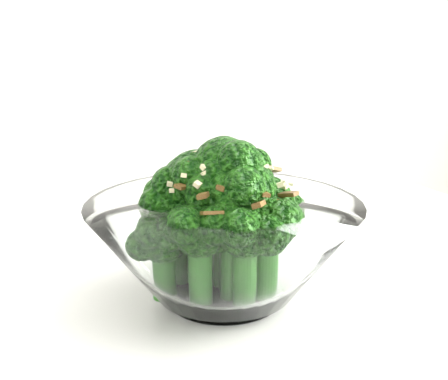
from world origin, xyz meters
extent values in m
cylinder|color=white|center=(0.18, 0.20, 0.75)|extent=(0.08, 0.08, 0.01)
cylinder|color=#235E18|center=(0.18, 0.20, 0.80)|extent=(0.02, 0.02, 0.08)
sphere|color=#206012|center=(0.18, 0.20, 0.85)|extent=(0.05, 0.05, 0.05)
cylinder|color=#235E18|center=(0.20, 0.22, 0.80)|extent=(0.02, 0.02, 0.07)
sphere|color=#206012|center=(0.20, 0.22, 0.85)|extent=(0.05, 0.05, 0.05)
cylinder|color=#235E18|center=(0.16, 0.21, 0.80)|extent=(0.02, 0.02, 0.07)
sphere|color=#206012|center=(0.16, 0.21, 0.84)|extent=(0.05, 0.05, 0.05)
cylinder|color=#235E18|center=(0.18, 0.18, 0.80)|extent=(0.02, 0.02, 0.07)
sphere|color=#206012|center=(0.18, 0.18, 0.84)|extent=(0.04, 0.04, 0.04)
cylinder|color=#235E18|center=(0.22, 0.20, 0.79)|extent=(0.02, 0.02, 0.05)
sphere|color=#206012|center=(0.22, 0.20, 0.83)|extent=(0.04, 0.04, 0.04)
cylinder|color=#235E18|center=(0.15, 0.22, 0.79)|extent=(0.02, 0.02, 0.05)
sphere|color=#206012|center=(0.15, 0.22, 0.82)|extent=(0.04, 0.04, 0.04)
cylinder|color=#235E18|center=(0.21, 0.17, 0.79)|extent=(0.02, 0.02, 0.05)
sphere|color=#206012|center=(0.21, 0.17, 0.82)|extent=(0.04, 0.04, 0.04)
cylinder|color=#235E18|center=(0.16, 0.17, 0.78)|extent=(0.02, 0.02, 0.05)
sphere|color=#206012|center=(0.16, 0.17, 0.82)|extent=(0.04, 0.04, 0.04)
cylinder|color=#235E18|center=(0.23, 0.23, 0.78)|extent=(0.02, 0.02, 0.04)
sphere|color=#206012|center=(0.23, 0.23, 0.81)|extent=(0.04, 0.04, 0.04)
cylinder|color=#235E18|center=(0.14, 0.19, 0.78)|extent=(0.02, 0.02, 0.04)
sphere|color=#206012|center=(0.14, 0.19, 0.81)|extent=(0.04, 0.04, 0.04)
cylinder|color=#235E18|center=(0.19, 0.24, 0.78)|extent=(0.02, 0.02, 0.04)
sphere|color=#206012|center=(0.19, 0.24, 0.81)|extent=(0.04, 0.04, 0.04)
cylinder|color=#235E18|center=(0.19, 0.16, 0.79)|extent=(0.02, 0.02, 0.05)
sphere|color=#206012|center=(0.19, 0.16, 0.82)|extent=(0.04, 0.04, 0.04)
cylinder|color=#235E18|center=(0.20, 0.20, 0.79)|extent=(0.02, 0.02, 0.05)
sphere|color=#206012|center=(0.20, 0.20, 0.83)|extent=(0.04, 0.04, 0.04)
cube|color=brown|center=(0.19, 0.21, 0.87)|extent=(0.01, 0.01, 0.01)
cube|color=brown|center=(0.21, 0.16, 0.84)|extent=(0.01, 0.01, 0.00)
cube|color=brown|center=(0.18, 0.17, 0.85)|extent=(0.02, 0.01, 0.01)
cube|color=brown|center=(0.20, 0.17, 0.85)|extent=(0.01, 0.01, 0.01)
cube|color=brown|center=(0.15, 0.24, 0.83)|extent=(0.01, 0.01, 0.01)
cube|color=brown|center=(0.16, 0.15, 0.84)|extent=(0.02, 0.01, 0.01)
cube|color=brown|center=(0.20, 0.18, 0.86)|extent=(0.01, 0.01, 0.01)
cube|color=brown|center=(0.19, 0.25, 0.84)|extent=(0.01, 0.01, 0.01)
cube|color=brown|center=(0.22, 0.21, 0.85)|extent=(0.02, 0.01, 0.01)
cube|color=brown|center=(0.21, 0.25, 0.84)|extent=(0.01, 0.01, 0.01)
cube|color=brown|center=(0.20, 0.22, 0.86)|extent=(0.01, 0.01, 0.01)
cube|color=brown|center=(0.21, 0.24, 0.85)|extent=(0.02, 0.01, 0.01)
cube|color=brown|center=(0.18, 0.20, 0.87)|extent=(0.01, 0.02, 0.01)
cube|color=brown|center=(0.19, 0.17, 0.86)|extent=(0.01, 0.02, 0.01)
cube|color=brown|center=(0.17, 0.24, 0.85)|extent=(0.02, 0.01, 0.01)
cube|color=brown|center=(0.18, 0.19, 0.87)|extent=(0.01, 0.01, 0.01)
cube|color=brown|center=(0.18, 0.22, 0.87)|extent=(0.01, 0.01, 0.01)
cube|color=brown|center=(0.16, 0.16, 0.85)|extent=(0.01, 0.01, 0.01)
cube|color=brown|center=(0.16, 0.20, 0.86)|extent=(0.01, 0.01, 0.01)
cube|color=brown|center=(0.21, 0.25, 0.84)|extent=(0.01, 0.01, 0.01)
cube|color=brown|center=(0.20, 0.21, 0.87)|extent=(0.02, 0.01, 0.01)
cube|color=brown|center=(0.20, 0.15, 0.84)|extent=(0.01, 0.02, 0.01)
cube|color=brown|center=(0.16, 0.21, 0.86)|extent=(0.01, 0.01, 0.01)
cube|color=brown|center=(0.18, 0.21, 0.87)|extent=(0.01, 0.01, 0.00)
cube|color=brown|center=(0.20, 0.16, 0.85)|extent=(0.01, 0.01, 0.00)
cube|color=brown|center=(0.16, 0.24, 0.85)|extent=(0.02, 0.01, 0.01)
cube|color=brown|center=(0.23, 0.23, 0.83)|extent=(0.01, 0.01, 0.01)
cube|color=brown|center=(0.14, 0.24, 0.84)|extent=(0.01, 0.01, 0.00)
cube|color=brown|center=(0.18, 0.17, 0.85)|extent=(0.01, 0.01, 0.00)
cube|color=brown|center=(0.22, 0.17, 0.84)|extent=(0.01, 0.02, 0.01)
cube|color=brown|center=(0.19, 0.24, 0.84)|extent=(0.01, 0.02, 0.01)
cube|color=brown|center=(0.19, 0.16, 0.85)|extent=(0.02, 0.01, 0.01)
cube|color=brown|center=(0.15, 0.18, 0.85)|extent=(0.01, 0.01, 0.01)
cube|color=brown|center=(0.16, 0.20, 0.86)|extent=(0.01, 0.01, 0.01)
cube|color=brown|center=(0.22, 0.24, 0.84)|extent=(0.01, 0.01, 0.01)
cube|color=brown|center=(0.15, 0.20, 0.85)|extent=(0.01, 0.01, 0.00)
cube|color=brown|center=(0.19, 0.26, 0.84)|extent=(0.01, 0.02, 0.00)
cube|color=beige|center=(0.22, 0.21, 0.85)|extent=(0.00, 0.00, 0.00)
cube|color=beige|center=(0.14, 0.24, 0.84)|extent=(0.01, 0.01, 0.00)
cube|color=beige|center=(0.19, 0.25, 0.84)|extent=(0.00, 0.01, 0.00)
cube|color=beige|center=(0.21, 0.22, 0.85)|extent=(0.00, 0.00, 0.00)
cube|color=beige|center=(0.14, 0.18, 0.84)|extent=(0.00, 0.00, 0.00)
cube|color=beige|center=(0.20, 0.21, 0.86)|extent=(0.01, 0.01, 0.01)
cube|color=beige|center=(0.20, 0.22, 0.86)|extent=(0.01, 0.01, 0.00)
cube|color=beige|center=(0.23, 0.19, 0.85)|extent=(0.00, 0.00, 0.00)
cube|color=beige|center=(0.21, 0.22, 0.85)|extent=(0.01, 0.01, 0.00)
cube|color=beige|center=(0.18, 0.16, 0.85)|extent=(0.00, 0.00, 0.00)
cube|color=beige|center=(0.22, 0.18, 0.84)|extent=(0.01, 0.01, 0.00)
cube|color=beige|center=(0.15, 0.21, 0.85)|extent=(0.00, 0.00, 0.00)
cube|color=beige|center=(0.18, 0.21, 0.87)|extent=(0.01, 0.01, 0.00)
cube|color=beige|center=(0.15, 0.21, 0.85)|extent=(0.01, 0.01, 0.00)
cube|color=beige|center=(0.18, 0.20, 0.87)|extent=(0.00, 0.00, 0.00)
cube|color=beige|center=(0.20, 0.19, 0.86)|extent=(0.01, 0.00, 0.00)
cube|color=beige|center=(0.17, 0.18, 0.86)|extent=(0.01, 0.01, 0.01)
cube|color=beige|center=(0.14, 0.23, 0.84)|extent=(0.00, 0.01, 0.00)
cube|color=beige|center=(0.15, 0.21, 0.85)|extent=(0.00, 0.00, 0.00)
cube|color=beige|center=(0.16, 0.17, 0.85)|extent=(0.01, 0.01, 0.01)
cube|color=beige|center=(0.16, 0.21, 0.86)|extent=(0.01, 0.01, 0.01)
cube|color=beige|center=(0.15, 0.19, 0.85)|extent=(0.01, 0.01, 0.00)
cube|color=beige|center=(0.20, 0.20, 0.87)|extent=(0.00, 0.00, 0.00)
cube|color=beige|center=(0.22, 0.20, 0.85)|extent=(0.01, 0.01, 0.01)
cube|color=beige|center=(0.19, 0.21, 0.87)|extent=(0.00, 0.00, 0.00)
cube|color=beige|center=(0.22, 0.17, 0.85)|extent=(0.01, 0.01, 0.01)
cube|color=beige|center=(0.15, 0.20, 0.85)|extent=(0.00, 0.01, 0.00)
cube|color=beige|center=(0.23, 0.20, 0.84)|extent=(0.00, 0.00, 0.00)
cube|color=beige|center=(0.16, 0.18, 0.86)|extent=(0.00, 0.00, 0.00)
cube|color=beige|center=(0.14, 0.19, 0.85)|extent=(0.01, 0.00, 0.00)
camera|label=1|loc=(0.09, -0.23, 0.96)|focal=50.00mm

